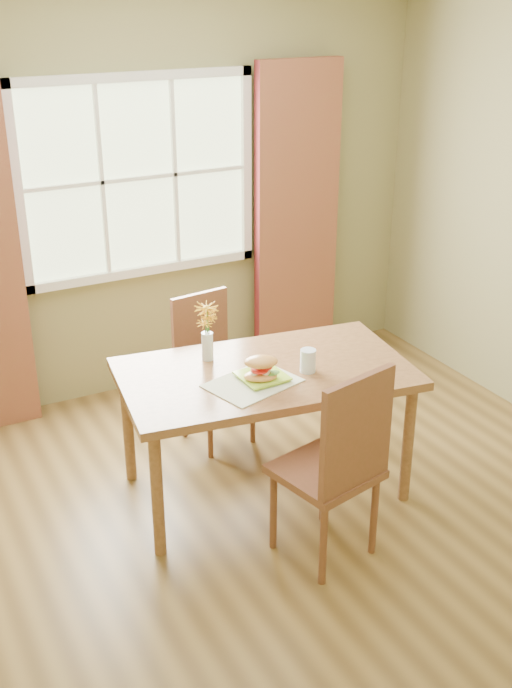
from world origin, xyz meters
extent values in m
cube|color=brown|center=(0.00, 0.00, -0.01)|extent=(4.20, 3.80, 0.02)
cube|color=#888251|center=(0.00, 1.91, 1.35)|extent=(4.20, 0.02, 2.70)
cube|color=beige|center=(0.00, 1.88, 1.50)|extent=(1.50, 0.02, 1.20)
cube|color=white|center=(0.00, 1.85, 2.13)|extent=(1.62, 0.04, 0.06)
cube|color=white|center=(0.00, 1.85, 0.87)|extent=(1.62, 0.04, 0.06)
cube|color=white|center=(-0.78, 1.85, 1.50)|extent=(0.06, 0.04, 1.32)
cube|color=white|center=(0.78, 1.85, 1.50)|extent=(0.06, 0.04, 1.32)
cube|color=white|center=(0.00, 1.85, 1.50)|extent=(1.50, 0.03, 0.02)
cube|color=maroon|center=(1.15, 1.78, 1.10)|extent=(0.65, 0.08, 2.20)
cube|color=#8D5E36|center=(0.10, 0.32, 0.73)|extent=(1.67, 1.09, 0.05)
cylinder|color=#8D5E36|center=(-0.64, 0.06, 0.36)|extent=(0.06, 0.06, 0.71)
cylinder|color=#8D5E36|center=(0.75, -0.13, 0.36)|extent=(0.06, 0.06, 0.71)
cylinder|color=#8D5E36|center=(-0.54, 0.78, 0.36)|extent=(0.06, 0.06, 0.71)
cylinder|color=#8D5E36|center=(0.85, 0.58, 0.36)|extent=(0.06, 0.06, 0.71)
cube|color=brown|center=(0.10, -0.30, 0.47)|extent=(0.53, 0.53, 0.04)
cube|color=brown|center=(0.15, -0.49, 0.78)|extent=(0.44, 0.13, 0.57)
cylinder|color=brown|center=(-0.03, -0.51, 0.23)|extent=(0.04, 0.04, 0.45)
cylinder|color=brown|center=(0.32, -0.44, 0.23)|extent=(0.04, 0.04, 0.45)
cylinder|color=brown|center=(-0.11, -0.16, 0.23)|extent=(0.04, 0.04, 0.45)
cylinder|color=brown|center=(0.24, -0.09, 0.23)|extent=(0.04, 0.04, 0.45)
cube|color=brown|center=(0.10, 0.94, 0.42)|extent=(0.43, 0.43, 0.04)
cube|color=brown|center=(0.08, 1.11, 0.68)|extent=(0.39, 0.08, 0.50)
cylinder|color=brown|center=(-0.03, 0.77, 0.20)|extent=(0.03, 0.03, 0.40)
cylinder|color=brown|center=(0.28, 0.80, 0.20)|extent=(0.03, 0.03, 0.40)
cylinder|color=brown|center=(-0.07, 1.08, 0.20)|extent=(0.03, 0.03, 0.40)
cylinder|color=brown|center=(0.24, 1.12, 0.20)|extent=(0.03, 0.03, 0.40)
cube|color=beige|center=(-0.03, 0.21, 0.76)|extent=(0.52, 0.44, 0.01)
cube|color=#A7DD37|center=(0.03, 0.23, 0.77)|extent=(0.24, 0.24, 0.01)
ellipsoid|color=#EEAC51|center=(0.01, 0.19, 0.80)|extent=(0.21, 0.17, 0.05)
ellipsoid|color=#4C8C2D|center=(0.06, 0.17, 0.82)|extent=(0.10, 0.07, 0.01)
cylinder|color=red|center=(0.00, 0.19, 0.84)|extent=(0.09, 0.09, 0.01)
cylinder|color=red|center=(0.03, 0.20, 0.85)|extent=(0.09, 0.09, 0.01)
ellipsoid|color=#EEAC51|center=(0.01, 0.20, 0.88)|extent=(0.21, 0.17, 0.06)
cylinder|color=silver|center=(0.30, 0.20, 0.82)|extent=(0.08, 0.08, 0.13)
cylinder|color=silver|center=(0.30, 0.20, 0.81)|extent=(0.07, 0.07, 0.11)
cylinder|color=silver|center=(-0.12, 0.58, 0.84)|extent=(0.06, 0.06, 0.16)
cylinder|color=silver|center=(-0.12, 0.58, 0.80)|extent=(0.06, 0.06, 0.08)
cylinder|color=#3D7028|center=(-0.12, 0.58, 0.91)|extent=(0.01, 0.01, 0.30)
cylinder|color=#3D7028|center=(-0.10, 0.58, 0.88)|extent=(0.01, 0.01, 0.25)
cylinder|color=#3D7028|center=(-0.12, 0.59, 0.87)|extent=(0.01, 0.01, 0.21)
cylinder|color=#3D7028|center=(-0.11, 0.59, 0.90)|extent=(0.01, 0.01, 0.28)
camera|label=1|loc=(-1.75, -3.09, 2.67)|focal=42.00mm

